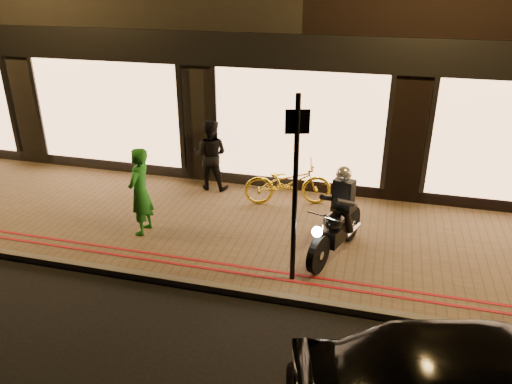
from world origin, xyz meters
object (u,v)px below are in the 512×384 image
at_px(bicycle_gold, 288,183).
at_px(person_green, 140,192).
at_px(motorcycle, 337,222).
at_px(sign_post, 295,182).

distance_m(bicycle_gold, person_green, 3.08).
bearing_deg(motorcycle, person_green, -159.33).
height_order(sign_post, person_green, sign_post).
height_order(bicycle_gold, person_green, person_green).
xyz_separation_m(motorcycle, bicycle_gold, (-1.22, 1.78, -0.14)).
height_order(sign_post, bicycle_gold, sign_post).
relative_size(motorcycle, bicycle_gold, 1.04).
relative_size(sign_post, bicycle_gold, 1.65).
relative_size(sign_post, person_green, 1.80).
bearing_deg(motorcycle, sign_post, -102.95).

